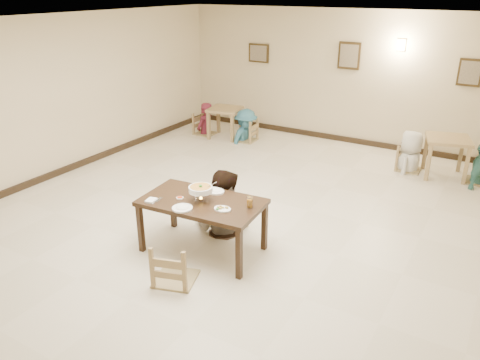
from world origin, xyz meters
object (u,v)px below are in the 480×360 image
Objects in this scene: bg_diner_b at (246,109)px; curry_warmer at (201,189)px; chair_near at (174,243)px; drink_glass at (250,202)px; bg_chair_lr at (246,120)px; bg_diner_c at (414,131)px; bg_diner_a at (204,103)px; bg_table_left at (225,114)px; bg_table_right at (448,145)px; chair_far at (228,199)px; main_diner at (222,170)px; bg_chair_ll at (205,114)px; main_table at (202,206)px; bg_chair_rl at (411,147)px.

curry_warmer is at bearing -154.75° from bg_diner_b.
drink_glass is at bearing -138.11° from chair_near.
bg_chair_lr is 0.62× the size of bg_diner_c.
bg_table_left is at bearing 93.74° from bg_diner_a.
bg_table_right is at bearing 90.93° from bg_diner_a.
bg_diner_b reaches higher than chair_far.
main_diner reaches higher than chair_near.
main_diner is 1.92× the size of bg_chair_ll.
bg_table_left is (-2.50, 3.86, 0.12)m from chair_far.
bg_table_right is at bearing 57.73° from main_table.
chair_far is 4.60m from bg_table_left.
bg_diner_b is at bearing 92.41° from bg_diner_a.
bg_chair_ll is at bearing -83.35° from bg_diner_c.
drink_glass is 0.18× the size of bg_table_left.
main_diner is at bearing 21.78° from bg_chair_lr.
bg_chair_lr is (0.57, 0.01, -0.09)m from bg_table_left.
chair_near is 1.53m from main_diner.
curry_warmer reaches higher than chair_far.
bg_diner_c is (1.68, 5.44, 0.28)m from chair_near.
chair_far is at bearing 153.59° from bg_chair_rl.
curry_warmer is 0.43× the size of bg_table_left.
bg_chair_ll is at bearing -60.15° from main_diner.
chair_near reaches higher than bg_table_left.
bg_diner_a reaches higher than main_table.
main_diner is 0.93m from drink_glass.
bg_chair_lr is (-1.99, 4.63, -0.19)m from main_table.
bg_diner_a is (0.00, 0.00, 0.29)m from bg_chair_ll.
bg_chair_lr is (-2.65, 4.48, -0.34)m from drink_glass.
chair_near is 0.56× the size of main_diner.
bg_chair_lr is (-2.11, 5.41, -0.03)m from chair_near.
bg_diner_a is 1.14m from bg_diner_b.
chair_near is at bearing -86.16° from main_table.
bg_chair_ll is at bearing 124.27° from curry_warmer.
bg_table_right is at bearing 96.53° from bg_diner_c.
main_table is 1.05× the size of bg_diner_c.
main_diner is at bearing 153.66° from bg_chair_rl.
curry_warmer is 0.36× the size of bg_chair_ll.
drink_glass is at bearing 138.17° from main_diner.
bg_chair_lr is (1.14, 0.05, 0.00)m from bg_chair_ll.
drink_glass is 0.10× the size of bg_diner_b.
bg_chair_ll is 4.94m from bg_chair_rl.
chair_far is 0.59× the size of bg_diner_c.
chair_far is 0.60× the size of bg_diner_a.
bg_chair_lr is at bearing -86.67° from chair_near.
bg_chair_rl is (4.94, 0.08, -0.01)m from bg_chair_ll.
bg_diner_b is at bearing 86.28° from bg_chair_lr.
bg_diner_a is at bearing -179.13° from bg_table_right.
bg_diner_b is 3.79m from bg_diner_c.
drink_glass is at bearing 26.92° from bg_chair_lr.
chair_near is 5.70m from bg_diner_c.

